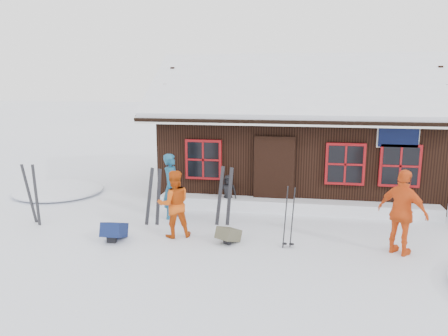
{
  "coord_description": "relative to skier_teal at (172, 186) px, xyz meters",
  "views": [
    {
      "loc": [
        1.58,
        -9.46,
        3.58
      ],
      "look_at": [
        -0.36,
        1.58,
        1.3
      ],
      "focal_mm": 35.0,
      "sensor_mm": 36.0,
      "label": 1
    }
  ],
  "objects": [
    {
      "name": "ground",
      "position": [
        1.67,
        -1.18,
        -0.85
      ],
      "size": [
        120.0,
        120.0,
        0.0
      ],
      "primitive_type": "plane",
      "color": "white",
      "rests_on": "ground"
    },
    {
      "name": "mountain_hut",
      "position": [
        3.17,
        3.8,
        0.72
      ],
      "size": [
        8.9,
        6.09,
        4.42
      ],
      "color": "black",
      "rests_on": "ground"
    },
    {
      "name": "snow_drift",
      "position": [
        3.17,
        1.07,
        -0.68
      ],
      "size": [
        7.6,
        0.6,
        0.35
      ],
      "primitive_type": "cube",
      "color": "white",
      "rests_on": "ground"
    },
    {
      "name": "ski_pair_mid",
      "position": [
        -3.31,
        -1.04,
        -0.12
      ],
      "size": [
        0.55,
        0.24,
        1.57
      ],
      "rotation": [
        0.0,
        0.0,
        -0.32
      ],
      "color": "black",
      "rests_on": "ground"
    },
    {
      "name": "backpack_blue",
      "position": [
        -0.82,
        -1.83,
        -0.69
      ],
      "size": [
        0.47,
        0.61,
        0.32
      ],
      "primitive_type": "cube",
      "rotation": [
        0.0,
        0.0,
        0.03
      ],
      "color": "#111D4A",
      "rests_on": "ground"
    },
    {
      "name": "ski_pair_left",
      "position": [
        -0.26,
        -0.66,
        -0.15
      ],
      "size": [
        0.51,
        0.15,
        1.51
      ],
      "rotation": [
        0.0,
        0.0,
        -0.13
      ],
      "color": "black",
      "rests_on": "ground"
    },
    {
      "name": "skier_teal",
      "position": [
        0.0,
        0.0,
        0.0
      ],
      "size": [
        0.51,
        0.68,
        1.71
      ],
      "primitive_type": "imported",
      "rotation": [
        0.0,
        0.0,
        1.4
      ],
      "color": "navy",
      "rests_on": "ground"
    },
    {
      "name": "ski_poles",
      "position": [
        3.08,
        -1.59,
        -0.19
      ],
      "size": [
        0.25,
        0.12,
        1.4
      ],
      "color": "black",
      "rests_on": "ground"
    },
    {
      "name": "skier_crouched",
      "position": [
        1.32,
        1.02,
        -0.37
      ],
      "size": [
        0.5,
        0.35,
        0.98
      ],
      "primitive_type": "imported",
      "rotation": [
        0.0,
        0.0,
        0.09
      ],
      "color": "black",
      "rests_on": "ground"
    },
    {
      "name": "ski_pair_right",
      "position": [
        1.47,
        -0.38,
        -0.13
      ],
      "size": [
        0.49,
        0.17,
        1.55
      ],
      "rotation": [
        0.0,
        0.0,
        -0.21
      ],
      "color": "black",
      "rests_on": "ground"
    },
    {
      "name": "snow_mounds",
      "position": [
        3.33,
        0.68,
        -0.85
      ],
      "size": [
        20.6,
        13.2,
        0.48
      ],
      "color": "white",
      "rests_on": "ground"
    },
    {
      "name": "skier_orange_left",
      "position": [
        0.46,
        -1.35,
        -0.07
      ],
      "size": [
        0.94,
        0.85,
        1.57
      ],
      "primitive_type": "imported",
      "rotation": [
        0.0,
        0.0,
        3.57
      ],
      "color": "#C6490D",
      "rests_on": "ground"
    },
    {
      "name": "backpack_olive",
      "position": [
        1.76,
        -1.54,
        -0.72
      ],
      "size": [
        0.57,
        0.61,
        0.27
      ],
      "primitive_type": "cube",
      "rotation": [
        0.0,
        0.0,
        -0.51
      ],
      "color": "#4D4A37",
      "rests_on": "ground"
    },
    {
      "name": "skier_orange_right",
      "position": [
        5.38,
        -1.55,
        0.04
      ],
      "size": [
        1.1,
        0.99,
        1.8
      ],
      "primitive_type": "imported",
      "rotation": [
        0.0,
        0.0,
        2.49
      ],
      "color": "#DE4F16",
      "rests_on": "ground"
    }
  ]
}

